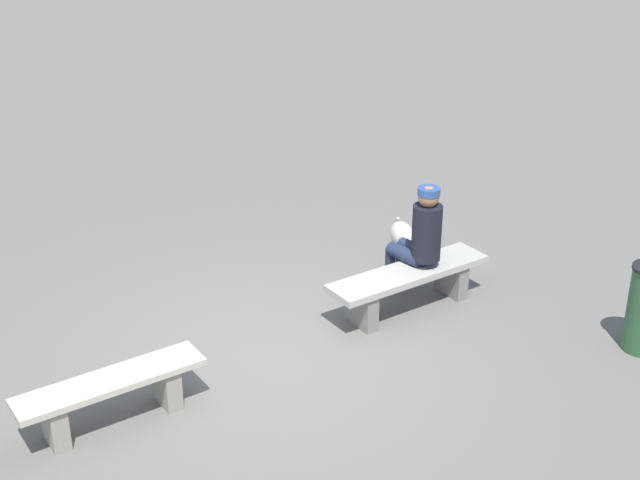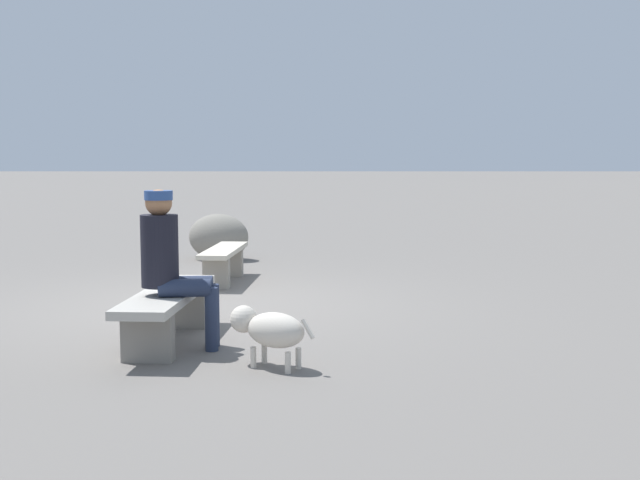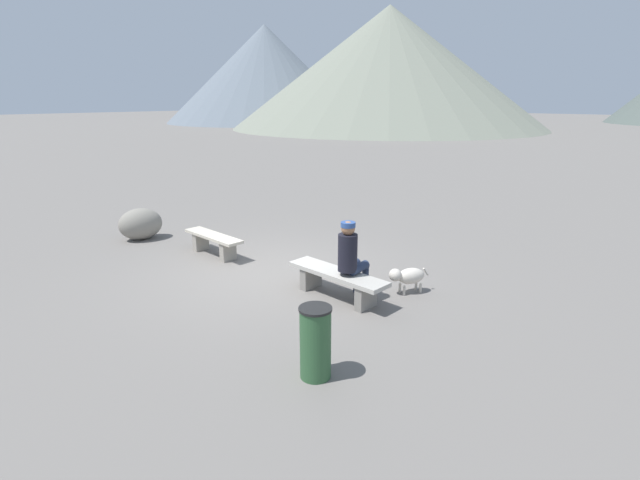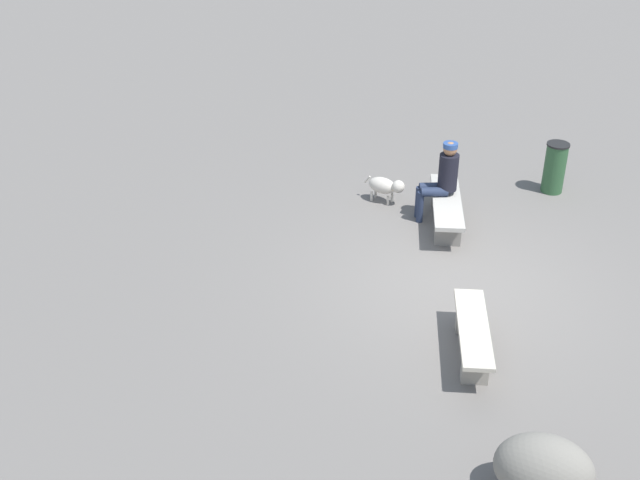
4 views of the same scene
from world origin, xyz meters
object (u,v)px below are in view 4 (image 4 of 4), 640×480
(bench_left, at_px, (473,335))
(seated_person, at_px, (442,176))
(trash_bin, at_px, (555,168))
(bench_right, at_px, (446,207))
(dog, at_px, (385,186))
(boulder, at_px, (544,469))

(bench_left, height_order, seated_person, seated_person)
(bench_left, bearing_deg, trash_bin, -20.43)
(bench_left, relative_size, bench_right, 0.87)
(bench_left, xyz_separation_m, trash_bin, (4.60, -2.04, 0.14))
(bench_right, distance_m, trash_bin, 2.35)
(dog, xyz_separation_m, trash_bin, (0.47, -2.91, 0.15))
(bench_left, relative_size, dog, 2.45)
(seated_person, height_order, boulder, seated_person)
(dog, bearing_deg, bench_left, -47.93)
(seated_person, distance_m, dog, 1.12)
(seated_person, distance_m, boulder, 5.83)
(seated_person, bearing_deg, boulder, -179.92)
(bench_left, height_order, trash_bin, trash_bin)
(bench_left, xyz_separation_m, seated_person, (3.56, 0.02, 0.46))
(bench_right, bearing_deg, boulder, -173.29)
(trash_bin, distance_m, boulder, 7.05)
(dog, height_order, boulder, boulder)
(bench_right, relative_size, dog, 2.81)
(trash_bin, bearing_deg, bench_right, 122.30)
(bench_left, distance_m, boulder, 2.28)
(dog, relative_size, trash_bin, 0.75)
(dog, xyz_separation_m, boulder, (-6.38, -1.24, 0.07))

